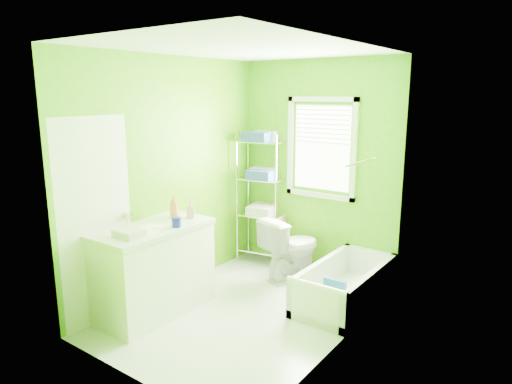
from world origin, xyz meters
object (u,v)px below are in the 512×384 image
Objects in this scene: toilet at (291,247)px; wire_shelf_unit at (263,183)px; bathtub at (344,291)px; vanity at (154,267)px.

toilet is 0.94m from wire_shelf_unit.
vanity reaches higher than bathtub.
vanity is 0.70× the size of wire_shelf_unit.
wire_shelf_unit reaches higher than toilet.
vanity is at bearing -91.80° from wire_shelf_unit.
bathtub is 0.90m from toilet.
bathtub is 1.78m from wire_shelf_unit.
toilet is (-0.82, 0.27, 0.24)m from bathtub.
wire_shelf_unit is at bearing -8.39° from toilet.
wire_shelf_unit is (0.06, 1.84, 0.58)m from vanity.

